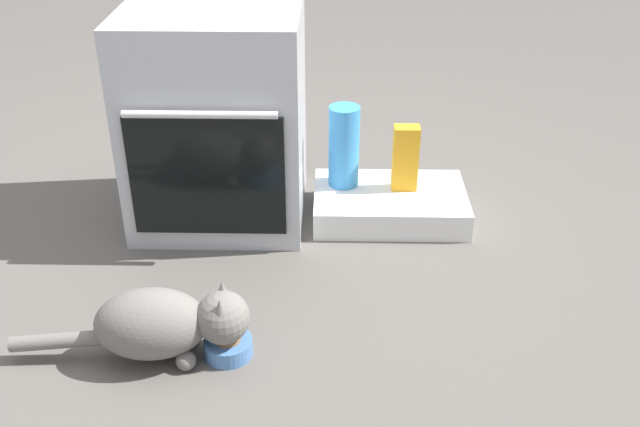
# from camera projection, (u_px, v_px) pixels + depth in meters

# --- Properties ---
(ground) EXTENTS (8.00, 8.00, 0.00)m
(ground) POSITION_uv_depth(u_px,v_px,m) (230.00, 267.00, 2.38)
(ground) COLOR #56514C
(oven) EXTENTS (0.59, 0.59, 0.75)m
(oven) POSITION_uv_depth(u_px,v_px,m) (217.00, 117.00, 2.51)
(oven) COLOR #B7BABF
(oven) RESTS_ON ground
(pantry_cabinet) EXTENTS (0.55, 0.36, 0.10)m
(pantry_cabinet) POSITION_uv_depth(u_px,v_px,m) (390.00, 204.00, 2.64)
(pantry_cabinet) COLOR white
(pantry_cabinet) RESTS_ON ground
(food_bowl) EXTENTS (0.13, 0.13, 0.08)m
(food_bowl) POSITION_uv_depth(u_px,v_px,m) (228.00, 345.00, 1.99)
(food_bowl) COLOR #4C7AB7
(food_bowl) RESTS_ON ground
(cat) EXTENTS (0.65, 0.21, 0.22)m
(cat) POSITION_uv_depth(u_px,v_px,m) (165.00, 323.00, 1.95)
(cat) COLOR slate
(cat) RESTS_ON ground
(juice_carton) EXTENTS (0.09, 0.06, 0.24)m
(juice_carton) POSITION_uv_depth(u_px,v_px,m) (405.00, 158.00, 2.58)
(juice_carton) COLOR orange
(juice_carton) RESTS_ON pantry_cabinet
(water_bottle) EXTENTS (0.11, 0.11, 0.30)m
(water_bottle) POSITION_uv_depth(u_px,v_px,m) (344.00, 146.00, 2.59)
(water_bottle) COLOR #388CD1
(water_bottle) RESTS_ON pantry_cabinet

